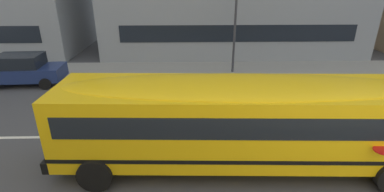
% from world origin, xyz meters
% --- Properties ---
extents(ground_plane, '(400.00, 400.00, 0.00)m').
position_xyz_m(ground_plane, '(0.00, 0.00, 0.00)').
color(ground_plane, '#424244').
extents(sidewalk_far, '(120.00, 3.00, 0.01)m').
position_xyz_m(sidewalk_far, '(0.00, 8.19, 0.01)').
color(sidewalk_far, gray).
rests_on(sidewalk_far, ground_plane).
extents(lane_centreline, '(110.00, 0.16, 0.01)m').
position_xyz_m(lane_centreline, '(0.00, 0.00, 0.00)').
color(lane_centreline, silver).
rests_on(lane_centreline, ground_plane).
extents(school_bus, '(12.39, 3.19, 2.75)m').
position_xyz_m(school_bus, '(4.14, -1.79, 1.64)').
color(school_bus, yellow).
rests_on(school_bus, ground_plane).
extents(parked_car_dark_blue_past_driveway, '(3.98, 2.04, 1.64)m').
position_xyz_m(parked_car_dark_blue_past_driveway, '(-6.25, 5.61, 0.84)').
color(parked_car_dark_blue_past_driveway, navy).
rests_on(parked_car_dark_blue_past_driveway, ground_plane).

